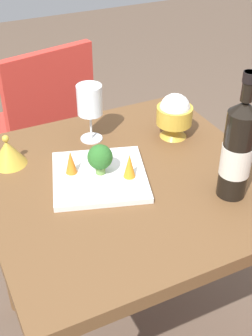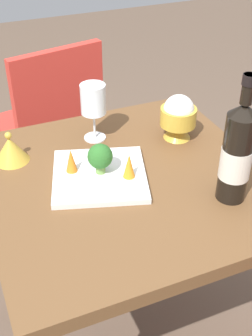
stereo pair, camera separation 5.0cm
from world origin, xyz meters
TOP-DOWN VIEW (x-y plane):
  - dining_table at (0.00, 0.00)m, footprint 0.76×0.76m
  - chair_near_window at (-0.00, 0.82)m, footprint 0.47×0.47m
  - wine_bottle at (0.21, -0.18)m, footprint 0.08×0.08m
  - wine_glass at (-0.01, 0.23)m, footprint 0.08×0.08m
  - rice_bowl at (0.23, 0.13)m, footprint 0.11×0.11m
  - rice_bowl_lid at (-0.27, 0.20)m, footprint 0.10×0.10m
  - serving_plate at (-0.07, 0.02)m, footprint 0.31×0.31m
  - broccoli_floret at (-0.06, 0.03)m, footprint 0.07×0.07m
  - carrot_garnish_left at (-0.13, 0.06)m, footprint 0.03×0.03m
  - carrot_garnish_right at (-0.00, -0.02)m, footprint 0.03×0.03m

SIDE VIEW (x-z plane):
  - chair_near_window at x=0.00m, z-range 0.10..0.95m
  - dining_table at x=0.00m, z-range 0.27..1.01m
  - serving_plate at x=-0.07m, z-range 0.74..0.76m
  - rice_bowl_lid at x=-0.27m, z-range 0.74..0.83m
  - carrot_garnish_left at x=-0.13m, z-range 0.76..0.83m
  - carrot_garnish_right at x=0.00m, z-range 0.76..0.83m
  - broccoli_floret at x=-0.06m, z-range 0.77..0.85m
  - rice_bowl at x=0.23m, z-range 0.75..0.89m
  - wine_glass at x=-0.01m, z-range 0.78..0.96m
  - wine_bottle at x=0.21m, z-range 0.71..1.05m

